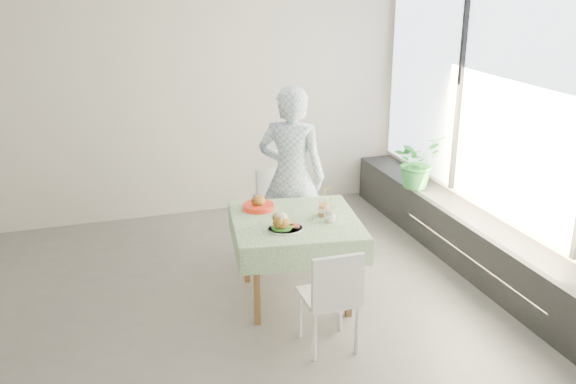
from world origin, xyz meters
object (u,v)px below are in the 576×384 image
object	(u,v)px
chair_near	(329,317)
main_dish	(283,224)
juice_cup_orange	(324,209)
potted_plant	(417,161)
chair_far	(284,231)
cafe_table	(295,249)
diner	(292,177)

from	to	relation	value
chair_near	main_dish	xyz separation A→B (m)	(-0.17, 0.60, 0.54)
chair_near	juice_cup_orange	bearing A→B (deg)	72.43
main_dish	potted_plant	size ratio (longest dim) A/B	0.52
chair_far	main_dish	xyz separation A→B (m)	(-0.33, -1.03, 0.52)
cafe_table	potted_plant	bearing A→B (deg)	31.54
juice_cup_orange	chair_far	bearing A→B (deg)	95.55
diner	main_dish	bearing A→B (deg)	98.35
cafe_table	chair_far	size ratio (longest dim) A/B	1.33
chair_far	main_dish	world-z (taller)	main_dish
main_dish	potted_plant	xyz separation A→B (m)	(1.89, 1.26, -0.01)
potted_plant	cafe_table	bearing A→B (deg)	-148.46
chair_far	main_dish	distance (m)	1.20
potted_plant	chair_far	bearing A→B (deg)	-171.87
chair_far	juice_cup_orange	size ratio (longest dim) A/B	3.06
main_dish	potted_plant	bearing A→B (deg)	33.61
juice_cup_orange	potted_plant	distance (m)	1.82
juice_cup_orange	potted_plant	bearing A→B (deg)	35.94
cafe_table	diner	world-z (taller)	diner
diner	main_dish	size ratio (longest dim) A/B	5.91
chair_far	juice_cup_orange	xyz separation A→B (m)	(0.08, -0.84, 0.54)
chair_near	potted_plant	xyz separation A→B (m)	(1.72, 1.85, 0.53)
cafe_table	juice_cup_orange	xyz separation A→B (m)	(0.25, -0.01, 0.35)
chair_far	diner	bearing A→B (deg)	-72.70
chair_far	cafe_table	bearing A→B (deg)	-101.12
cafe_table	diner	distance (m)	0.85
diner	juice_cup_orange	size ratio (longest dim) A/B	6.04
cafe_table	main_dish	distance (m)	0.42
chair_near	main_dish	world-z (taller)	main_dish
potted_plant	main_dish	bearing A→B (deg)	-146.39
cafe_table	chair_far	bearing A→B (deg)	78.88
diner	cafe_table	bearing A→B (deg)	104.79
chair_near	juice_cup_orange	xyz separation A→B (m)	(0.25, 0.79, 0.55)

